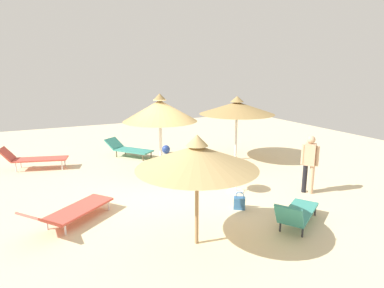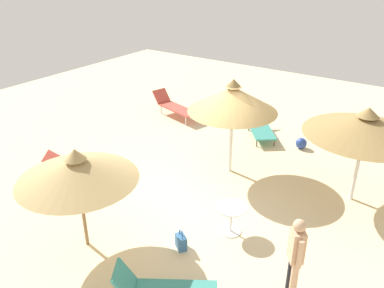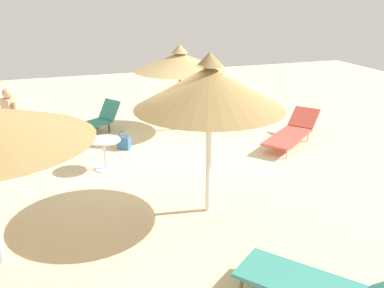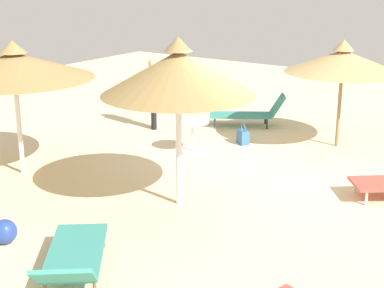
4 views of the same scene
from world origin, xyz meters
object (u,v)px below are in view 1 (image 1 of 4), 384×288
Objects in this scene: lounge_chair_far_left at (69,211)px; beach_ball at (166,149)px; lounge_chair_center at (128,149)px; lounge_chair_near_right at (33,158)px; parasol_umbrella_near_left at (197,157)px; parasol_umbrella_far_right at (160,111)px; handbag at (239,203)px; person_standing_back at (310,161)px; lounge_chair_edge at (297,213)px; parasol_umbrella_front at (237,108)px; side_table_round at (236,176)px.

lounge_chair_far_left is 6.62m from beach_ball.
lounge_chair_near_right is at bearing 3.84° from lounge_chair_center.
parasol_umbrella_near_left is 1.11× the size of lounge_chair_far_left.
handbag is (-0.80, 3.46, -1.97)m from parasol_umbrella_far_right.
parasol_umbrella_far_right is 4.06m from handbag.
parasol_umbrella_far_right is at bearing -77.02° from handbag.
lounge_chair_center is 7.07m from person_standing_back.
lounge_chair_edge is at bearing 39.32° from person_standing_back.
beach_ball is at bearing -93.50° from handbag.
parasol_umbrella_front is 8.17× the size of beach_ball.
lounge_chair_edge is (-5.21, 7.31, -0.07)m from lounge_chair_near_right.
parasol_umbrella_front is at bearing -171.74° from parasol_umbrella_far_right.
parasol_umbrella_far_right reaches higher than lounge_chair_edge.
parasol_umbrella_far_right is 4.88m from lounge_chair_near_right.
lounge_chair_center is 2.89× the size of side_table_round.
lounge_chair_far_left is (4.53, -2.34, -0.02)m from lounge_chair_edge.
parasol_umbrella_front is at bearing -130.10° from parasol_umbrella_near_left.
person_standing_back is at bearing -177.89° from handbag.
side_table_round is 1.95× the size of beach_ball.
parasol_umbrella_far_right is at bearing -59.96° from side_table_round.
handbag is at bearing -66.78° from lounge_chair_edge.
beach_ball is at bearing -88.28° from lounge_chair_edge.
lounge_chair_edge is (1.86, 5.30, -1.68)m from parasol_umbrella_front.
lounge_chair_near_right is at bearing -15.90° from parasol_umbrella_front.
person_standing_back reaches higher than lounge_chair_edge.
parasol_umbrella_front reaches higher than lounge_chair_edge.
handbag is (0.59, -1.37, -0.17)m from lounge_chair_edge.
parasol_umbrella_front reaches higher than side_table_round.
handbag is (-4.62, 5.94, -0.24)m from lounge_chair_near_right.
handbag is at bearing 102.98° from parasol_umbrella_far_right.
person_standing_back is at bearing 133.19° from parasol_umbrella_far_right.
handbag is (-3.94, 0.97, -0.15)m from lounge_chair_far_left.
lounge_chair_far_left is at bearing -27.30° from lounge_chair_edge.
parasol_umbrella_far_right is 3.41m from beach_ball.
lounge_chair_near_right is 7.53m from handbag.
handbag is at bearing 2.11° from person_standing_back.
lounge_chair_near_right is 4.99m from beach_ball.
parasol_umbrella_far_right reaches higher than person_standing_back.
side_table_round is at bearing -28.80° from person_standing_back.
lounge_chair_near_right is at bearing -39.96° from person_standing_back.
person_standing_back is (-1.78, -1.46, 0.62)m from lounge_chair_edge.
lounge_chair_near_right is 4.84× the size of handbag.
side_table_round is at bearing -178.77° from lounge_chair_far_left.
person_standing_back reaches higher than beach_ball.
lounge_chair_edge is 0.84× the size of lounge_chair_far_left.
person_standing_back reaches higher than side_table_round.
parasol_umbrella_front is at bearing 148.21° from lounge_chair_center.
lounge_chair_near_right is 1.04× the size of lounge_chair_far_left.
lounge_chair_far_left is 6.20× the size of beach_ball.
parasol_umbrella_front is at bearing -121.94° from handbag.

